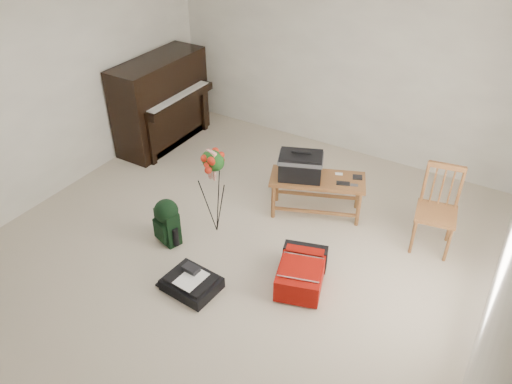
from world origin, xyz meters
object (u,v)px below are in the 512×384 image
Objects in this scene: piano at (162,104)px; red_suitcase at (303,270)px; black_duffel at (192,283)px; bench at (307,168)px; flower_stand at (215,192)px; green_backpack at (167,220)px; dining_chair at (437,211)px.

red_suitcase is at bearing -27.32° from piano.
red_suitcase is 1.38× the size of black_duffel.
flower_stand is (-0.67, -0.87, -0.06)m from bench.
red_suitcase is 1.56m from green_backpack.
red_suitcase is 1.11m from black_duffel.
bench is 1.86m from black_duffel.
dining_chair is at bearing 50.12° from black_duffel.
dining_chair is 2.36m from flower_stand.
green_backpack is (-1.01, -1.30, -0.29)m from bench.
black_duffel is at bearing -54.78° from flower_stand.
piano is 1.58× the size of dining_chair.
red_suitcase is at bearing 26.46° from green_backpack.
bench is 1.10m from flower_stand.
black_duffel is 1.03m from flower_stand.
green_backpack is at bearing -159.98° from dining_chair.
piano reaches higher than black_duffel.
green_backpack reaches higher than black_duffel.
bench is 1.48m from dining_chair.
piano is 2.29m from flower_stand.
dining_chair is 2.86m from green_backpack.
red_suitcase is (3.05, -1.57, -0.45)m from piano.
piano is at bearing 147.35° from bench.
green_backpack is (-0.65, 0.45, 0.22)m from black_duffel.
red_suitcase is at bearing -86.23° from bench.
black_duffel is 0.50× the size of flower_stand.
bench is at bearing 68.19° from flower_stand.
dining_chair reaches higher than bench.
green_backpack is at bearing 149.73° from black_duffel.
dining_chair is at bearing -5.17° from piano.
red_suitcase is 1.28m from flower_stand.
piano is 2.78× the size of black_duffel.
piano is 2.01× the size of red_suitcase.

